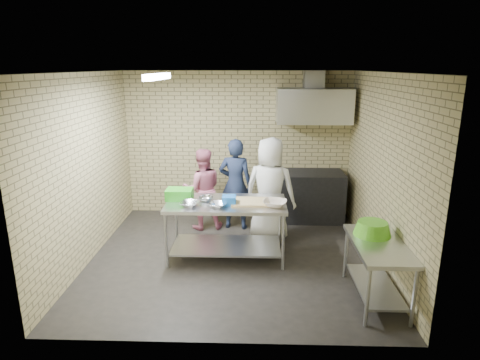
% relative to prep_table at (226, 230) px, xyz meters
% --- Properties ---
extents(floor, '(4.20, 4.20, 0.00)m').
position_rel_prep_table_xyz_m(floor, '(0.10, -0.01, -0.43)').
color(floor, black).
rests_on(floor, ground).
extents(ceiling, '(4.20, 4.20, 0.00)m').
position_rel_prep_table_xyz_m(ceiling, '(0.10, -0.01, 2.27)').
color(ceiling, black).
rests_on(ceiling, ground).
extents(back_wall, '(4.20, 0.06, 2.70)m').
position_rel_prep_table_xyz_m(back_wall, '(0.10, 1.99, 0.92)').
color(back_wall, tan).
rests_on(back_wall, ground).
extents(front_wall, '(4.20, 0.06, 2.70)m').
position_rel_prep_table_xyz_m(front_wall, '(0.10, -2.01, 0.92)').
color(front_wall, tan).
rests_on(front_wall, ground).
extents(left_wall, '(0.06, 4.00, 2.70)m').
position_rel_prep_table_xyz_m(left_wall, '(-2.00, -0.01, 0.92)').
color(left_wall, tan).
rests_on(left_wall, ground).
extents(right_wall, '(0.06, 4.00, 2.70)m').
position_rel_prep_table_xyz_m(right_wall, '(2.20, -0.01, 0.92)').
color(right_wall, tan).
rests_on(right_wall, ground).
extents(prep_table, '(1.74, 0.87, 0.87)m').
position_rel_prep_table_xyz_m(prep_table, '(0.00, 0.00, 0.00)').
color(prep_table, silver).
rests_on(prep_table, floor).
extents(side_counter, '(0.60, 1.20, 0.75)m').
position_rel_prep_table_xyz_m(side_counter, '(1.90, -1.11, -0.06)').
color(side_counter, silver).
rests_on(side_counter, floor).
extents(stove, '(1.20, 0.70, 0.90)m').
position_rel_prep_table_xyz_m(stove, '(1.45, 1.64, 0.02)').
color(stove, black).
rests_on(stove, floor).
extents(range_hood, '(1.30, 0.60, 0.60)m').
position_rel_prep_table_xyz_m(range_hood, '(1.45, 1.69, 1.67)').
color(range_hood, silver).
rests_on(range_hood, back_wall).
extents(hood_duct, '(0.35, 0.30, 0.30)m').
position_rel_prep_table_xyz_m(hood_duct, '(1.45, 1.84, 2.12)').
color(hood_duct, '#A5A8AD').
rests_on(hood_duct, back_wall).
extents(wall_shelf, '(0.80, 0.20, 0.04)m').
position_rel_prep_table_xyz_m(wall_shelf, '(1.75, 1.88, 1.49)').
color(wall_shelf, '#3F2B19').
rests_on(wall_shelf, back_wall).
extents(fluorescent_fixture, '(0.10, 1.25, 0.08)m').
position_rel_prep_table_xyz_m(fluorescent_fixture, '(-0.90, -0.01, 2.21)').
color(fluorescent_fixture, white).
rests_on(fluorescent_fixture, ceiling).
extents(green_crate, '(0.39, 0.29, 0.15)m').
position_rel_prep_table_xyz_m(green_crate, '(-0.70, 0.12, 0.51)').
color(green_crate, '#27991C').
rests_on(green_crate, prep_table).
extents(blue_tub, '(0.19, 0.19, 0.13)m').
position_rel_prep_table_xyz_m(blue_tub, '(0.05, -0.10, 0.50)').
color(blue_tub, blue).
rests_on(blue_tub, prep_table).
extents(cutting_board, '(0.53, 0.40, 0.03)m').
position_rel_prep_table_xyz_m(cutting_board, '(0.35, -0.02, 0.45)').
color(cutting_board, '#D0B878').
rests_on(cutting_board, prep_table).
extents(mixing_bowl_a, '(0.32, 0.32, 0.07)m').
position_rel_prep_table_xyz_m(mixing_bowl_a, '(-0.50, -0.20, 0.47)').
color(mixing_bowl_a, silver).
rests_on(mixing_bowl_a, prep_table).
extents(mixing_bowl_b, '(0.25, 0.25, 0.06)m').
position_rel_prep_table_xyz_m(mixing_bowl_b, '(-0.30, 0.05, 0.47)').
color(mixing_bowl_b, '#AFB1B6').
rests_on(mixing_bowl_b, prep_table).
extents(mixing_bowl_c, '(0.30, 0.30, 0.06)m').
position_rel_prep_table_xyz_m(mixing_bowl_c, '(-0.10, -0.22, 0.46)').
color(mixing_bowl_c, silver).
rests_on(mixing_bowl_c, prep_table).
extents(ceramic_bowl, '(0.40, 0.40, 0.08)m').
position_rel_prep_table_xyz_m(ceramic_bowl, '(0.70, -0.15, 0.47)').
color(ceramic_bowl, beige).
rests_on(ceramic_bowl, prep_table).
extents(green_basin, '(0.46, 0.46, 0.17)m').
position_rel_prep_table_xyz_m(green_basin, '(1.88, -0.86, 0.40)').
color(green_basin, '#59C626').
rests_on(green_basin, side_counter).
extents(bottle_red, '(0.07, 0.07, 0.18)m').
position_rel_prep_table_xyz_m(bottle_red, '(1.50, 1.88, 1.60)').
color(bottle_red, '#B22619').
rests_on(bottle_red, wall_shelf).
extents(man_navy, '(0.63, 0.46, 1.60)m').
position_rel_prep_table_xyz_m(man_navy, '(0.08, 1.18, 0.37)').
color(man_navy, '#151E35').
rests_on(man_navy, floor).
extents(woman_pink, '(0.79, 0.67, 1.43)m').
position_rel_prep_table_xyz_m(woman_pink, '(-0.49, 1.15, 0.28)').
color(woman_pink, '#C2667F').
rests_on(woman_pink, floor).
extents(woman_white, '(0.95, 0.76, 1.70)m').
position_rel_prep_table_xyz_m(woman_white, '(0.67, 0.70, 0.42)').
color(woman_white, silver).
rests_on(woman_white, floor).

